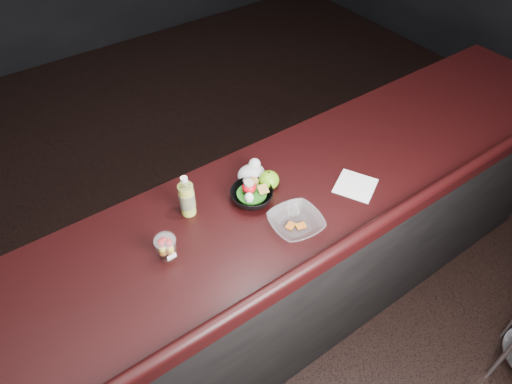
% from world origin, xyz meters
% --- Properties ---
extents(ground, '(8.00, 8.00, 0.00)m').
position_xyz_m(ground, '(0.00, 0.00, 0.00)').
color(ground, black).
rests_on(ground, ground).
extents(room_shell, '(8.00, 8.00, 8.00)m').
position_xyz_m(room_shell, '(0.00, 0.00, 1.83)').
color(room_shell, black).
rests_on(room_shell, ground).
extents(counter, '(4.06, 0.71, 1.02)m').
position_xyz_m(counter, '(0.00, 0.30, 0.51)').
color(counter, black).
rests_on(counter, ground).
extents(lemonade_bottle, '(0.06, 0.06, 0.19)m').
position_xyz_m(lemonade_bottle, '(-0.16, 0.44, 1.10)').
color(lemonade_bottle, '#CBD437').
rests_on(lemonade_bottle, counter).
extents(fruit_cup, '(0.08, 0.08, 0.12)m').
position_xyz_m(fruit_cup, '(-0.33, 0.29, 1.08)').
color(fruit_cup, white).
rests_on(fruit_cup, counter).
extents(green_apple, '(0.09, 0.09, 0.09)m').
position_xyz_m(green_apple, '(0.20, 0.38, 1.06)').
color(green_apple, '#4D8A10').
rests_on(green_apple, counter).
extents(plastic_bag, '(0.13, 0.10, 0.09)m').
position_xyz_m(plastic_bag, '(0.16, 0.46, 1.06)').
color(plastic_bag, silver).
rests_on(plastic_bag, counter).
extents(snack_bowl, '(0.20, 0.20, 0.10)m').
position_xyz_m(snack_bowl, '(0.09, 0.35, 1.05)').
color(snack_bowl, black).
rests_on(snack_bowl, counter).
extents(takeout_bowl, '(0.23, 0.23, 0.05)m').
position_xyz_m(takeout_bowl, '(0.15, 0.13, 1.05)').
color(takeout_bowl, silver).
rests_on(takeout_bowl, counter).
extents(paper_napkin, '(0.22, 0.22, 0.00)m').
position_xyz_m(paper_napkin, '(0.50, 0.16, 1.02)').
color(paper_napkin, white).
rests_on(paper_napkin, counter).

